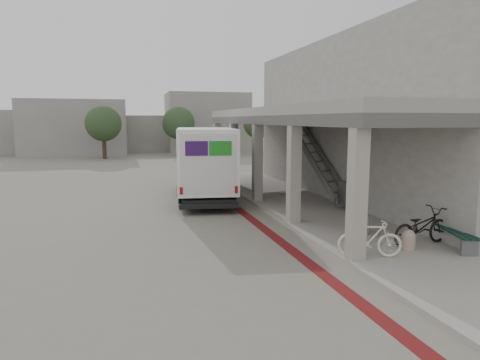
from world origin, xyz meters
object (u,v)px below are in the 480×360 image
object	(u,v)px
bicycle_cream	(370,238)
bicycle_black	(421,227)
fedex_truck	(205,161)
bench	(453,234)
utility_cabinet	(347,195)

from	to	relation	value
bicycle_cream	bicycle_black	bearing A→B (deg)	-55.98
fedex_truck	bench	distance (m)	10.83
utility_cabinet	bicycle_cream	size ratio (longest dim) A/B	0.63
fedex_truck	bicycle_cream	bearing A→B (deg)	-68.48
fedex_truck	bicycle_black	distance (m)	10.18
bench	bicycle_cream	size ratio (longest dim) A/B	1.30
utility_cabinet	bicycle_black	world-z (taller)	bicycle_black
utility_cabinet	bicycle_black	xyz separation A→B (m)	(-0.57, -5.05, 0.02)
utility_cabinet	bicycle_black	bearing A→B (deg)	-104.35
bench	bicycle_black	distance (m)	0.85
utility_cabinet	bicycle_black	distance (m)	5.08
bench	bicycle_cream	bearing A→B (deg)	-159.71
fedex_truck	bicycle_black	bearing A→B (deg)	-57.07
bench	fedex_truck	bearing A→B (deg)	133.08
fedex_truck	utility_cabinet	xyz separation A→B (m)	(4.82, -4.15, -1.06)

